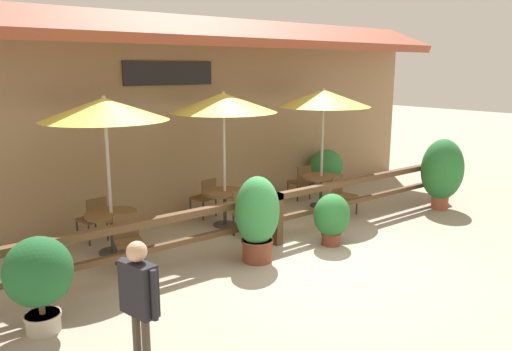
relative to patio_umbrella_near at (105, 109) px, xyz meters
The scene contains 21 objects.
ground_plane 4.28m from the patio_umbrella_near, 44.85° to the right, with size 60.00×60.00×0.00m, color #9E937F.
building_facade 2.99m from the patio_umbrella_near, 33.13° to the left, with size 14.28×1.49×4.23m.
patio_railing 3.37m from the patio_umbrella_near, 29.82° to the right, with size 10.40×0.14×0.95m.
patio_umbrella_near is the anchor object (origin of this frame).
dining_table_near 1.89m from the patio_umbrella_near, 90.00° to the right, with size 0.88×0.88×0.71m.
chair_near_streetside 2.12m from the patio_umbrella_near, 92.36° to the right, with size 0.51×0.51×0.84m.
chair_near_wallside 2.12m from the patio_umbrella_near, 94.16° to the left, with size 0.50×0.50×0.84m.
patio_umbrella_middle 2.37m from the patio_umbrella_near, ahead, with size 2.08×2.08×2.68m.
dining_table_middle 3.03m from the patio_umbrella_near, ahead, with size 0.88×0.88×0.71m.
chair_middle_streetside 3.14m from the patio_umbrella_near, 15.43° to the right, with size 0.46×0.46×0.84m.
chair_middle_wallside 3.19m from the patio_umbrella_near, 18.74° to the left, with size 0.50×0.50×0.84m.
patio_umbrella_far 4.91m from the patio_umbrella_near, ahead, with size 2.08×2.08×2.68m.
dining_table_far 5.26m from the patio_umbrella_near, ahead, with size 0.88×0.88×0.71m.
chair_far_streetside 5.28m from the patio_umbrella_near, ahead, with size 0.50×0.50×0.84m.
chair_far_wallside 5.38m from the patio_umbrella_near, ahead, with size 0.45×0.45×0.84m.
potted_plant_corner_fern 7.30m from the patio_umbrella_near, 15.26° to the right, with size 0.98×0.89×1.58m.
potted_plant_small_flowering 3.02m from the patio_umbrella_near, 46.32° to the right, with size 0.75×0.68×1.42m.
potted_plant_broad_leaf 3.16m from the patio_umbrella_near, 129.95° to the right, with size 0.79×0.71×1.19m.
potted_plant_entrance_palm 4.28m from the patio_umbrella_near, 31.87° to the right, with size 0.68×0.61×0.94m.
potted_plant_tall_tropical 6.61m from the patio_umbrella_near, ahead, with size 0.92×0.83×1.03m.
pedestrian 4.13m from the patio_umbrella_near, 107.74° to the right, with size 0.27×0.52×1.50m.
Camera 1 is at (-5.51, -5.43, 3.11)m, focal length 35.00 mm.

